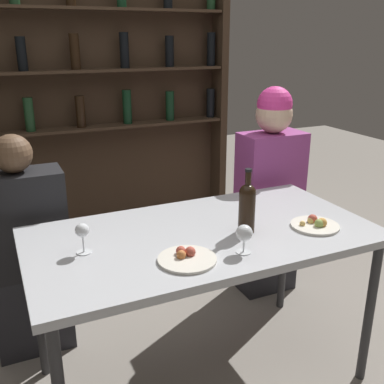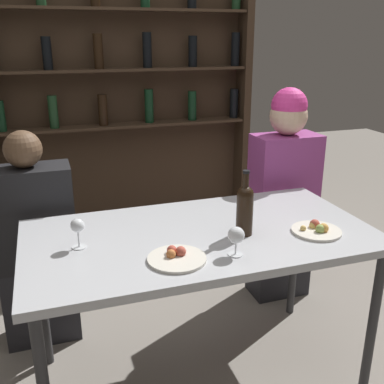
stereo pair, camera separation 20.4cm
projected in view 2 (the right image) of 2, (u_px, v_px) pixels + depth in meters
ground_plane at (200, 375)px, 2.24m from camera, size 10.00×10.00×0.00m
dining_table at (200, 245)px, 2.00m from camera, size 1.53×0.80×0.78m
wine_rack_wall at (125, 108)px, 3.47m from camera, size 2.02×0.21×2.05m
wine_bottle at (245, 207)px, 1.93m from camera, size 0.07×0.07×0.29m
wine_glass_0 at (78, 227)px, 1.81m from camera, size 0.06×0.06×0.13m
wine_glass_1 at (236, 236)px, 1.75m from camera, size 0.07×0.07×0.12m
food_plate_0 at (176, 257)px, 1.74m from camera, size 0.23×0.23×0.05m
food_plate_1 at (317, 230)px, 1.98m from camera, size 0.22×0.22×0.05m
seated_person_left at (35, 248)px, 2.37m from camera, size 0.43×0.22×1.17m
seated_person_right at (283, 197)px, 2.77m from camera, size 0.39×0.22×1.33m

